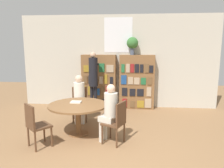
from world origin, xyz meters
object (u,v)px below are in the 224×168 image
chair_far_side (117,120)px  chair_near_camera (35,124)px  chair_left_side (80,102)px  seated_reader_left (79,95)px  seated_reader_right (109,109)px  bookshelf_left (99,81)px  librarian_standing (93,76)px  bookshelf_right (137,82)px  reading_table (78,109)px  flower_vase (132,44)px

chair_far_side → chair_near_camera: bearing=126.0°
chair_left_side → seated_reader_left: bearing=90.0°
chair_left_side → chair_far_side: 1.79m
chair_far_side → seated_reader_left: (-1.09, 1.21, 0.22)m
chair_left_side → seated_reader_right: bearing=114.1°
chair_far_side → seated_reader_left: bearing=65.8°
bookshelf_left → chair_left_side: bookshelf_left is taller
bookshelf_left → seated_reader_left: (-0.29, -1.49, -0.13)m
chair_near_camera → librarian_standing: bearing=116.6°
bookshelf_right → seated_reader_right: size_ratio=1.38×
bookshelf_right → reading_table: size_ratio=1.30×
chair_near_camera → librarian_standing: size_ratio=0.49×
chair_far_side → librarian_standing: bearing=45.9°
seated_reader_right → librarian_standing: (-0.72, 2.13, 0.40)m
chair_near_camera → seated_reader_right: 1.49m
chair_far_side → flower_vase: bearing=18.2°
bookshelf_right → chair_near_camera: bookshelf_right is taller
reading_table → chair_left_side: size_ratio=1.47×
bookshelf_left → chair_far_side: 2.84m
reading_table → chair_near_camera: size_ratio=1.47×
seated_reader_right → librarian_standing: bearing=42.7°
chair_near_camera → reading_table: bearing=90.0°
librarian_standing → chair_near_camera: bearing=-105.3°
bookshelf_left → chair_near_camera: (-0.79, -3.04, -0.36)m
bookshelf_left → reading_table: (-0.12, -2.30, -0.25)m
bookshelf_right → librarian_standing: size_ratio=0.94×
seated_reader_left → reading_table: bearing=90.0°
chair_far_side → seated_reader_right: bearing=90.0°
bookshelf_right → seated_reader_left: bearing=-135.5°
chair_left_side → chair_far_side: (1.12, -1.39, 0.00)m
chair_left_side → seated_reader_right: seated_reader_right is taller
reading_table → bookshelf_right: bearing=59.6°
bookshelf_right → reading_table: bookshelf_right is taller
bookshelf_right → chair_left_side: bookshelf_right is taller
chair_left_side → chair_far_side: size_ratio=1.00×
chair_near_camera → librarian_standing: 2.71m
flower_vase → seated_reader_right: (-0.44, -2.64, -1.37)m
chair_left_side → seated_reader_right: size_ratio=0.72×
chair_far_side → reading_table: bearing=90.0°
bookshelf_left → reading_table: size_ratio=1.30×
seated_reader_left → seated_reader_right: 1.47m
chair_far_side → bookshelf_left: bearing=40.4°
bookshelf_right → bookshelf_left: bearing=180.0°
flower_vase → seated_reader_left: (-1.36, -1.50, -1.35)m
seated_reader_left → seated_reader_right: size_ratio=1.01×
seated_reader_right → chair_left_side: bearing=60.1°
flower_vase → chair_left_side: size_ratio=0.61×
bookshelf_left → bookshelf_right: size_ratio=1.00×
bookshelf_right → flower_vase: flower_vase is taller
flower_vase → chair_near_camera: 3.90m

